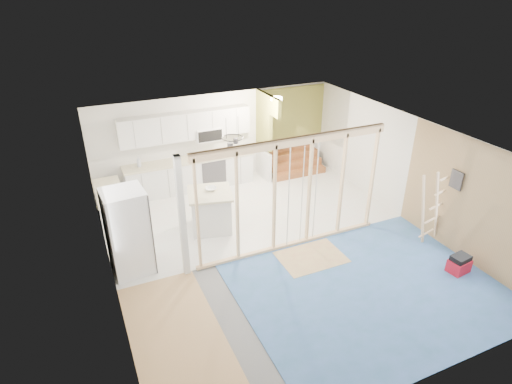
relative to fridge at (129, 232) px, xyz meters
name	(u,v)px	position (x,y,z in m)	size (l,w,h in m)	color
room	(280,197)	(3.07, -0.56, 0.39)	(7.01, 8.01, 2.61)	slate
floor_overlays	(280,246)	(3.14, -0.50, -0.90)	(7.00, 8.00, 0.03)	silver
stud_frame	(271,188)	(2.85, -0.56, 0.66)	(4.66, 0.14, 2.60)	beige
base_cabinets	(169,183)	(1.46, 2.80, -0.45)	(4.45, 2.24, 0.93)	silver
upper_cabinets	(188,127)	(2.23, 3.25, 0.91)	(3.60, 0.41, 0.85)	silver
green_partition	(285,144)	(5.11, 3.10, 0.03)	(2.25, 1.51, 2.60)	olive
pot_rack	(232,140)	(2.76, 1.33, 1.08)	(0.52, 0.52, 0.72)	black
sheathing_panel	(478,207)	(6.55, -2.56, 0.39)	(0.02, 4.00, 2.60)	#A28658
electrical_panel	(456,180)	(6.50, -1.96, 0.74)	(0.04, 0.30, 0.40)	#3C3C41
ceiling_light	(276,99)	(4.47, 2.44, 1.63)	(0.32, 0.32, 0.08)	#FFEABF
fridge	(129,232)	(0.00, 0.00, 0.00)	(0.85, 0.82, 1.83)	white
island	(211,211)	(1.99, 0.88, -0.43)	(1.21, 1.21, 0.98)	silver
bowl	(211,189)	(2.06, 0.97, 0.10)	(0.26, 0.26, 0.06)	white
soap_bottle_a	(139,161)	(0.80, 3.17, 0.17)	(0.12, 0.12, 0.30)	#B0B4C4
soap_bottle_b	(242,147)	(3.77, 3.16, 0.11)	(0.09, 0.09, 0.19)	silver
toolbox	(459,264)	(6.07, -2.82, -0.72)	(0.46, 0.37, 0.40)	#AE1021
ladder	(432,208)	(6.25, -1.70, -0.01)	(0.95, 0.06, 1.76)	#DFB888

